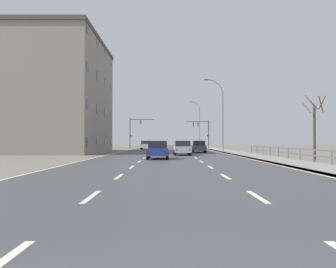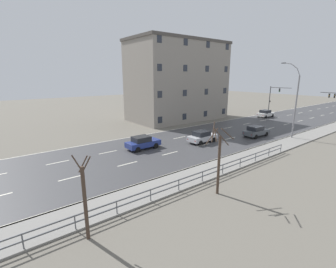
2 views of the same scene
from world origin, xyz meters
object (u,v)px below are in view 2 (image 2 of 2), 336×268
object	(u,v)px
traffic_signal_left	(273,95)
car_far_right	(202,137)
car_mid_centre	(143,142)
brick_building	(178,81)
street_lamp_midground	(295,102)
car_near_left	(266,114)
car_distant	(256,131)

from	to	relation	value
traffic_signal_left	car_far_right	world-z (taller)	traffic_signal_left
car_mid_centre	brick_building	bearing A→B (deg)	128.29
street_lamp_midground	car_near_left	size ratio (longest dim) A/B	2.50
traffic_signal_left	street_lamp_midground	bearing A→B (deg)	-55.52
street_lamp_midground	car_near_left	xyz separation A→B (m)	(-11.56, 13.24, -4.25)
car_mid_centre	car_near_left	size ratio (longest dim) A/B	0.99
car_far_right	street_lamp_midground	bearing A→B (deg)	61.03
car_distant	car_far_right	world-z (taller)	same
car_near_left	brick_building	xyz separation A→B (m)	(-10.25, -15.77, 6.79)
traffic_signal_left	car_mid_centre	xyz separation A→B (m)	(5.95, -40.16, -3.23)
street_lamp_midground	car_distant	bearing A→B (deg)	-138.51
street_lamp_midground	car_mid_centre	distance (m)	21.38
car_far_right	car_mid_centre	bearing A→B (deg)	-108.78
traffic_signal_left	car_distant	size ratio (longest dim) A/B	1.48
street_lamp_midground	car_near_left	bearing A→B (deg)	131.11
street_lamp_midground	car_mid_centre	world-z (taller)	street_lamp_midground
car_mid_centre	car_far_right	xyz separation A→B (m)	(2.43, 7.66, 0.00)
traffic_signal_left	brick_building	world-z (taller)	brick_building
traffic_signal_left	brick_building	size ratio (longest dim) A/B	0.32
car_mid_centre	car_distant	bearing A→B (deg)	72.36
traffic_signal_left	car_mid_centre	world-z (taller)	traffic_signal_left
car_near_left	car_far_right	distance (m)	25.34
street_lamp_midground	traffic_signal_left	bearing A→B (deg)	124.48
street_lamp_midground	brick_building	world-z (taller)	brick_building
car_near_left	brick_building	bearing A→B (deg)	-121.28
street_lamp_midground	car_far_right	size ratio (longest dim) A/B	2.51
traffic_signal_left	car_near_left	size ratio (longest dim) A/B	1.48
street_lamp_midground	brick_building	size ratio (longest dim) A/B	0.54
traffic_signal_left	car_far_right	xyz separation A→B (m)	(8.37, -32.50, -3.23)
car_distant	car_far_right	size ratio (longest dim) A/B	1.01
brick_building	car_distant	bearing A→B (deg)	-1.77
car_near_left	brick_building	world-z (taller)	brick_building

